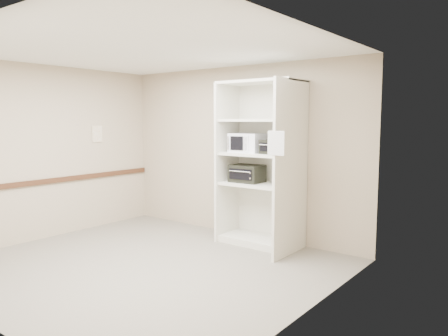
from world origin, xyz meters
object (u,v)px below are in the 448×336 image
Objects in this scene: microwave at (247,143)px; toaster_oven_upper at (274,147)px; shelving_unit at (263,169)px; toaster_oven_lower at (247,173)px.

toaster_oven_upper is (0.49, -0.04, -0.04)m from microwave.
shelving_unit is 0.48m from microwave.
shelving_unit is at bearing -3.62° from microwave.
toaster_oven_lower is at bearing -49.23° from microwave.
shelving_unit is 6.99× the size of toaster_oven_upper.
microwave is at bearing 179.43° from shelving_unit.
microwave is at bearing -179.61° from toaster_oven_upper.
toaster_oven_upper reaches higher than toaster_oven_lower.
shelving_unit reaches higher than toaster_oven_upper.
toaster_oven_upper is at bearing -10.62° from shelving_unit.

